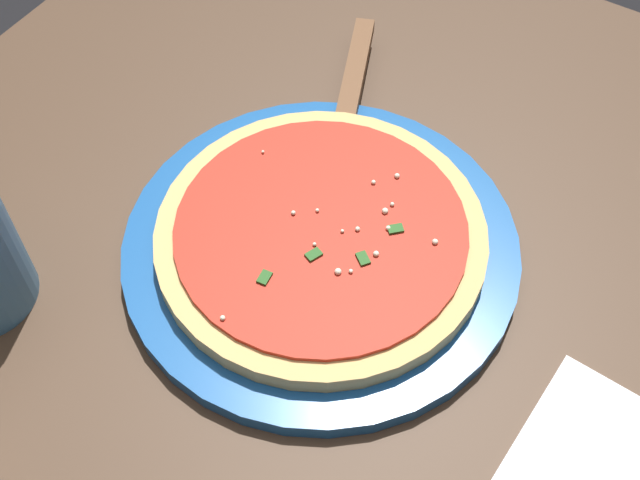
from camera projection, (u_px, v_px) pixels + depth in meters
restaurant_table at (343, 358)px, 0.79m from camera, size 0.86×0.88×0.77m
serving_plate at (320, 249)px, 0.67m from camera, size 0.32×0.32×0.01m
pizza at (320, 237)px, 0.65m from camera, size 0.26×0.26×0.02m
pizza_server at (349, 101)px, 0.75m from camera, size 0.22×0.12×0.01m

